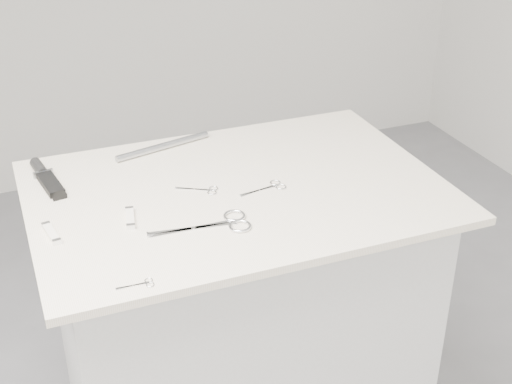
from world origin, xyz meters
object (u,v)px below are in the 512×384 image
object	(u,v)px
tiny_scissors	(140,284)
metal_rail	(163,146)
embroidery_scissors_a	(270,187)
pocket_knife_b	(130,218)
sheathed_knife	(45,177)
large_shears	(222,224)
embroidery_scissors_b	(204,190)
pocket_knife_a	(51,233)
plinth	(239,338)

from	to	relation	value
tiny_scissors	metal_rail	distance (m)	0.62
embroidery_scissors_a	tiny_scissors	bearing A→B (deg)	-154.38
pocket_knife_b	metal_rail	bearing A→B (deg)	-16.03
embroidery_scissors_a	metal_rail	xyz separation A→B (m)	(-0.19, 0.31, 0.01)
tiny_scissors	sheathed_knife	size ratio (longest dim) A/B	0.36
large_shears	metal_rail	size ratio (longest dim) A/B	0.82
embroidery_scissors_b	pocket_knife_a	bearing A→B (deg)	-139.70
large_shears	sheathed_knife	size ratio (longest dim) A/B	1.12
plinth	embroidery_scissors_a	distance (m)	0.48
embroidery_scissors_b	pocket_knife_b	size ratio (longest dim) A/B	1.11
sheathed_knife	pocket_knife_a	distance (m)	0.28
pocket_knife_b	embroidery_scissors_a	bearing A→B (deg)	-75.47
large_shears	embroidery_scissors_a	world-z (taller)	large_shears
large_shears	tiny_scissors	world-z (taller)	large_shears
pocket_knife_a	metal_rail	world-z (taller)	metal_rail
metal_rail	embroidery_scissors_b	bearing A→B (deg)	-83.36
plinth	metal_rail	xyz separation A→B (m)	(-0.11, 0.28, 0.48)
embroidery_scissors_b	pocket_knife_a	xyz separation A→B (m)	(-0.37, -0.07, 0.00)
tiny_scissors	metal_rail	world-z (taller)	metal_rail
large_shears	sheathed_knife	world-z (taller)	sheathed_knife
embroidery_scissors_b	metal_rail	bearing A→B (deg)	125.70
pocket_knife_a	metal_rail	xyz separation A→B (m)	(0.34, 0.34, 0.00)
tiny_scissors	embroidery_scissors_a	bearing A→B (deg)	37.20
plinth	large_shears	size ratio (longest dim) A/B	3.95
tiny_scissors	pocket_knife_b	bearing A→B (deg)	83.37
embroidery_scissors_a	pocket_knife_a	size ratio (longest dim) A/B	1.32
embroidery_scissors_a	pocket_knife_a	distance (m)	0.53
plinth	large_shears	distance (m)	0.50
embroidery_scissors_a	sheathed_knife	xyz separation A→B (m)	(-0.51, 0.25, 0.01)
embroidery_scissors_b	tiny_scissors	world-z (taller)	same
pocket_knife_a	embroidery_scissors_a	bearing A→B (deg)	-96.11
embroidery_scissors_a	plinth	bearing A→B (deg)	148.77
plinth	sheathed_knife	bearing A→B (deg)	153.14
large_shears	tiny_scissors	size ratio (longest dim) A/B	3.07
plinth	pocket_knife_b	bearing A→B (deg)	-168.71
plinth	pocket_knife_a	size ratio (longest dim) A/B	9.64
embroidery_scissors_b	sheathed_knife	world-z (taller)	sheathed_knife
tiny_scissors	large_shears	bearing A→B (deg)	36.77
plinth	embroidery_scissors_a	world-z (taller)	embroidery_scissors_a
large_shears	pocket_knife_b	size ratio (longest dim) A/B	2.55
pocket_knife_a	pocket_knife_b	size ratio (longest dim) A/B	1.04
embroidery_scissors_a	sheathed_knife	world-z (taller)	sheathed_knife
pocket_knife_a	embroidery_scissors_b	bearing A→B (deg)	-87.88
tiny_scissors	plinth	bearing A→B (deg)	46.08
large_shears	sheathed_knife	bearing A→B (deg)	137.05
metal_rail	pocket_knife_a	bearing A→B (deg)	-135.20
embroidery_scissors_b	sheathed_knife	xyz separation A→B (m)	(-0.35, 0.20, 0.01)
metal_rail	large_shears	bearing A→B (deg)	-87.59
sheathed_knife	plinth	bearing A→B (deg)	-125.83
plinth	sheathed_knife	xyz separation A→B (m)	(-0.43, 0.22, 0.48)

